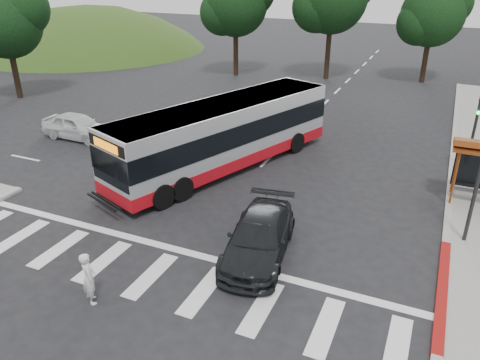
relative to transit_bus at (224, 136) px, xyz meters
The scene contains 13 objects.
ground 4.91m from the transit_bus, 68.40° to the right, with size 140.00×140.00×0.00m, color black.
curb_east 11.44m from the transit_bus, 19.13° to the left, with size 0.30×40.00×0.15m, color #9E9991.
curb_east_red 12.51m from the transit_bus, 30.45° to the right, with size 0.32×6.00×0.15m, color maroon.
hillside_nw 39.77m from the transit_bus, 139.69° to the left, with size 44.00×44.00×10.00m, color #294616.
crosswalk_ladder 9.59m from the transit_bus, 79.64° to the right, with size 18.00×2.60×0.01m, color silver.
traffic_signal_ne_short 12.08m from the transit_bus, 20.40° to the left, with size 0.18×0.37×4.00m.
tree_north_b 25.32m from the transit_bus, 71.90° to the left, with size 5.72×5.33×8.43m.
tree_north_c 21.91m from the transit_bus, 112.58° to the left, with size 6.16×5.74×9.30m.
tree_west_a 21.41m from the transit_bus, 164.08° to the left, with size 5.72×5.33×8.43m.
transit_bus is the anchor object (origin of this frame).
pedestrian 11.18m from the transit_bus, 86.00° to the right, with size 0.64×0.42×1.75m, color silver.
dark_sedan 8.12m from the transit_bus, 55.61° to the right, with size 2.05×5.05×1.46m, color black.
west_car_white 9.82m from the transit_bus, behind, with size 1.79×4.45×1.52m, color silver.
Camera 1 is at (7.96, -15.54, 9.60)m, focal length 35.00 mm.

